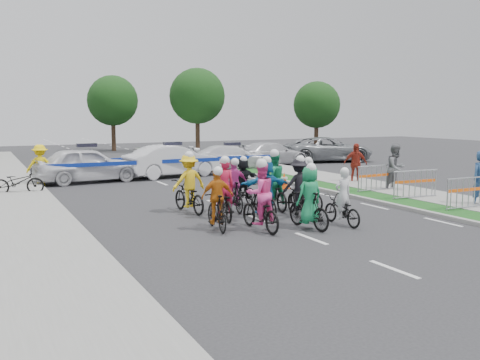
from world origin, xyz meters
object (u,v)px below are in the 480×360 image
parked_bike (18,182)px  rider_3 (217,205)px  rider_5 (265,192)px  barrier_1 (415,186)px  spectator_2 (355,164)px  rider_6 (224,198)px  rider_2 (260,204)px  rider_8 (273,187)px  rider_11 (243,184)px  tree_4 (113,101)px  rider_0 (342,206)px  barrier_2 (376,179)px  civilian_suv (328,149)px  tree_1 (197,96)px  rider_4 (299,193)px  marshal_hiviz (40,165)px  police_car_0 (87,165)px  tree_2 (317,105)px  rider_9 (234,191)px  spectator_1 (396,168)px  rider_7 (307,190)px  rider_1 (309,203)px  barrier_0 (469,194)px  police_car_2 (232,157)px  civilian_sedan (271,154)px  cone_1 (267,168)px  rider_10 (189,189)px  cone_0 (284,181)px

parked_bike → rider_3: bearing=-147.2°
rider_5 → barrier_1: size_ratio=0.95×
spectator_2 → rider_6: bearing=-130.0°
barrier_1 → rider_3: bearing=-171.4°
rider_2 → rider_8: 3.23m
rider_11 → tree_4: (2.20, 28.54, 3.46)m
rider_5 → parked_bike: (-6.34, 8.42, -0.29)m
rider_0 → barrier_2: bearing=-138.5°
rider_3 → civilian_suv: 21.59m
parked_bike → tree_1: tree_1 is taller
rider_4 → marshal_hiviz: rider_4 is taller
rider_0 → spectator_2: (6.03, 6.99, 0.36)m
rider_0 → rider_4: 1.73m
rider_8 → police_car_0: bearing=-63.4°
rider_4 → tree_2: tree_2 is taller
rider_9 → marshal_hiviz: bearing=-56.7°
civilian_suv → tree_2: (4.82, 8.38, 3.03)m
rider_3 → civilian_suv: (14.90, 15.62, 0.13)m
rider_8 → spectator_1: (6.41, 1.24, 0.22)m
rider_3 → rider_4: size_ratio=0.90×
rider_7 → rider_9: size_ratio=1.01×
rider_1 → rider_11: rider_1 is taller
rider_2 → barrier_0: (7.39, -0.52, -0.17)m
rider_1 → marshal_hiviz: rider_1 is taller
police_car_2 → barrier_0: bearing=-166.3°
tree_2 → tree_4: tree_4 is taller
police_car_2 → tree_1: tree_1 is taller
rider_9 → rider_11: size_ratio=1.03×
tree_1 → rider_4: bearing=-105.7°
rider_1 → spectator_2: 10.03m
rider_3 → police_car_2: size_ratio=0.37×
civilian_sedan → rider_4: bearing=147.3°
rider_3 → barrier_2: (8.42, 3.36, -0.12)m
spectator_1 → cone_1: bearing=93.8°
barrier_1 → tree_2: size_ratio=0.35×
spectator_1 → rider_6: bearing=-175.8°
rider_7 → tree_2: tree_2 is taller
rider_7 → civilian_sedan: size_ratio=0.37×
spectator_2 → barrier_1: spectator_2 is taller
rider_2 → civilian_sedan: size_ratio=0.41×
civilian_suv → rider_6: bearing=149.7°
rider_10 → tree_2: bearing=-138.5°
rider_3 → spectator_1: size_ratio=0.91×
barrier_2 → cone_0: barrier_2 is taller
tree_1 → rider_3: bearing=-110.9°
rider_4 → cone_0: rider_4 is taller
tree_1 → cone_1: bearing=-100.1°
tree_2 → rider_4: bearing=-125.6°
barrier_0 → rider_1: bearing=179.2°
rider_3 → rider_7: (3.78, 1.34, 0.01)m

